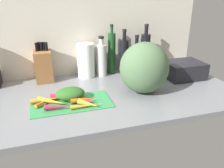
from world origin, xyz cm
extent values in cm
cube|color=slate|center=(0.00, 0.00, -1.50)|extent=(170.00, 80.00, 3.00)
cube|color=beige|center=(0.00, 38.50, 30.00)|extent=(170.00, 3.00, 60.00)
cube|color=#338C4C|center=(-16.37, -9.29, 0.40)|extent=(42.35, 22.34, 0.80)
cone|color=#B2264C|center=(-8.68, -13.68, 2.28)|extent=(10.75, 6.47, 2.95)
cone|color=orange|center=(-8.75, -16.65, 2.37)|extent=(10.48, 10.58, 3.14)
cone|color=orange|center=(-28.56, -5.39, 1.82)|extent=(13.47, 12.13, 2.03)
cone|color=orange|center=(-26.53, -8.52, 2.40)|extent=(14.64, 12.52, 3.20)
cone|color=orange|center=(-10.17, -11.27, 2.33)|extent=(13.78, 3.72, 3.06)
cone|color=#B2264C|center=(-23.89, -15.50, 2.28)|extent=(13.67, 5.49, 2.97)
cone|color=#B2264C|center=(-19.70, -4.11, 2.47)|extent=(14.82, 6.57, 3.33)
cone|color=orange|center=(-12.60, -12.11, 1.92)|extent=(11.63, 9.77, 2.24)
cone|color=orange|center=(-9.32, -17.38, 1.81)|extent=(17.31, 2.30, 2.01)
cone|color=orange|center=(-11.86, -8.47, 2.30)|extent=(10.69, 7.48, 3.01)
cone|color=orange|center=(-28.47, -4.87, 2.11)|extent=(17.65, 2.94, 2.62)
ellipsoid|color=#2D6023|center=(-16.31, -5.42, 4.13)|extent=(15.73, 12.10, 6.66)
ellipsoid|color=#4C6B47|center=(26.71, -6.16, 14.93)|extent=(28.75, 26.42, 29.86)
cube|color=brown|center=(-28.70, 30.64, 10.12)|extent=(11.02, 15.11, 20.23)
cylinder|color=black|center=(-31.79, 30.44, 22.98)|extent=(1.62, 1.62, 5.50)
cylinder|color=black|center=(-30.24, 32.35, 22.98)|extent=(2.10, 2.10, 5.50)
cylinder|color=black|center=(-28.70, 31.27, 22.98)|extent=(1.81, 1.81, 5.50)
cylinder|color=black|center=(-27.16, 31.43, 22.98)|extent=(1.52, 1.52, 5.50)
cylinder|color=black|center=(-25.61, 30.28, 22.98)|extent=(1.96, 1.96, 5.50)
cylinder|color=white|center=(-0.51, 29.50, 11.72)|extent=(11.59, 11.59, 23.44)
cylinder|color=silver|center=(10.41, 28.74, 10.91)|extent=(7.05, 7.05, 21.82)
cylinder|color=silver|center=(10.41, 28.74, 24.09)|extent=(3.20, 3.20, 4.54)
cylinder|color=black|center=(10.41, 28.74, 27.16)|extent=(3.68, 3.68, 1.60)
cylinder|color=#19421E|center=(18.70, 31.60, 14.50)|extent=(5.43, 5.43, 28.99)
cylinder|color=#19421E|center=(18.70, 31.60, 31.21)|extent=(1.94, 1.94, 4.43)
cylinder|color=black|center=(18.70, 31.60, 34.23)|extent=(2.23, 2.23, 1.60)
cylinder|color=black|center=(27.07, 29.08, 12.23)|extent=(6.36, 6.36, 24.46)
cylinder|color=black|center=(27.07, 29.08, 27.30)|extent=(2.50, 2.50, 5.69)
cylinder|color=black|center=(27.07, 29.08, 30.95)|extent=(2.87, 2.87, 1.60)
cylinder|color=black|center=(36.17, 28.16, 9.66)|extent=(5.43, 5.43, 19.32)
cylinder|color=black|center=(36.17, 28.16, 22.58)|extent=(2.50, 2.50, 6.51)
cylinder|color=black|center=(36.17, 28.16, 26.63)|extent=(2.87, 2.87, 1.60)
cylinder|color=black|center=(43.46, 28.89, 13.76)|extent=(6.78, 6.78, 27.52)
cylinder|color=black|center=(43.46, 28.89, 30.27)|extent=(2.67, 2.67, 5.49)
cylinder|color=black|center=(43.46, 28.89, 33.81)|extent=(3.07, 3.07, 1.60)
cube|color=black|center=(63.35, 8.33, 5.51)|extent=(25.56, 21.23, 11.02)
camera|label=1|loc=(-28.00, -120.56, 55.92)|focal=36.71mm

